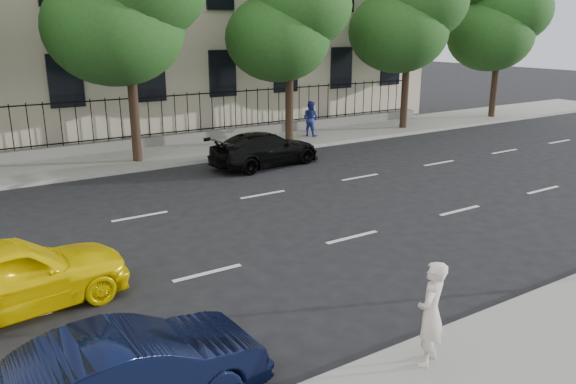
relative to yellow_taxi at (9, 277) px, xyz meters
The scene contains 12 objects.
ground 8.33m from the yellow_taxi, 20.16° to the right, with size 120.00×120.00×0.00m, color black.
far_sidewalk 13.61m from the yellow_taxi, 55.05° to the left, with size 60.00×4.00×0.15m, color gray.
lane_markings 8.05m from the yellow_taxi, 13.65° to the left, with size 49.60×4.62×0.01m, color silver, non-canonical shape.
iron_fence 15.02m from the yellow_taxi, 58.77° to the left, with size 30.00×0.50×2.20m.
tree_d 17.35m from the yellow_taxi, 39.32° to the left, with size 5.34×4.94×8.84m.
tree_e 23.09m from the yellow_taxi, 27.91° to the left, with size 5.71×5.31×9.46m.
tree_f 29.27m from the yellow_taxi, 21.38° to the left, with size 5.52×5.12×9.01m.
yellow_taxi is the anchor object (origin of this frame).
navy_sedan 4.13m from the yellow_taxi, 76.78° to the right, with size 1.34×3.85×1.27m, color black.
black_sedan 12.34m from the yellow_taxi, 37.17° to the left, with size 1.83×4.51×1.31m, color black.
woman_near 7.51m from the yellow_taxi, 47.00° to the right, with size 0.61×0.40×1.67m, color beige.
pedestrian_far 18.10m from the yellow_taxi, 37.33° to the left, with size 0.80×0.63×1.66m, color navy.
Camera 1 is at (-8.56, -7.83, 5.11)m, focal length 35.00 mm.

